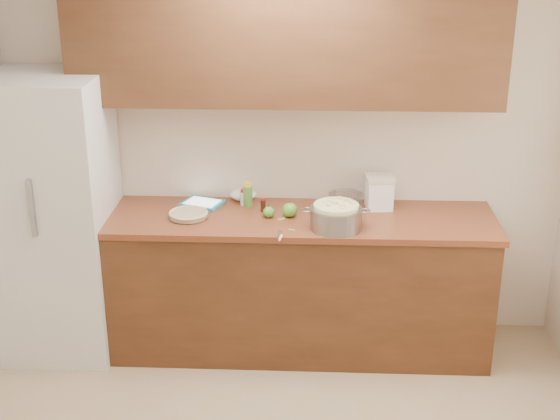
{
  "coord_description": "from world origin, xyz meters",
  "views": [
    {
      "loc": [
        0.19,
        -3.04,
        2.72
      ],
      "look_at": [
        -0.02,
        1.43,
        0.98
      ],
      "focal_mm": 50.0,
      "sensor_mm": 36.0,
      "label": 1
    }
  ],
  "objects_px": {
    "colander": "(336,217)",
    "flour_canister": "(379,192)",
    "tablet": "(202,203)",
    "pie": "(188,215)"
  },
  "relations": [
    {
      "from": "colander",
      "to": "tablet",
      "type": "relative_size",
      "value": 1.37
    },
    {
      "from": "flour_canister",
      "to": "tablet",
      "type": "bearing_deg",
      "value": 179.61
    },
    {
      "from": "pie",
      "to": "colander",
      "type": "xyz_separation_m",
      "value": [
        0.91,
        -0.13,
        0.05
      ]
    },
    {
      "from": "pie",
      "to": "flour_canister",
      "type": "distance_m",
      "value": 1.22
    },
    {
      "from": "flour_canister",
      "to": "tablet",
      "type": "xyz_separation_m",
      "value": [
        -1.14,
        0.01,
        -0.1
      ]
    },
    {
      "from": "colander",
      "to": "tablet",
      "type": "xyz_separation_m",
      "value": [
        -0.86,
        0.37,
        -0.07
      ]
    },
    {
      "from": "flour_canister",
      "to": "tablet",
      "type": "height_order",
      "value": "flour_canister"
    },
    {
      "from": "colander",
      "to": "flour_canister",
      "type": "height_order",
      "value": "flour_canister"
    },
    {
      "from": "colander",
      "to": "flour_canister",
      "type": "distance_m",
      "value": 0.46
    },
    {
      "from": "pie",
      "to": "flour_canister",
      "type": "bearing_deg",
      "value": 10.87
    }
  ]
}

